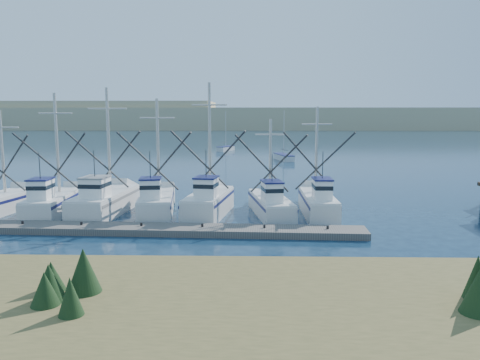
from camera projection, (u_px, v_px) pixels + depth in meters
ground at (269, 259)px, 24.99m from camera, size 500.00×500.00×0.00m
shore_bank at (34, 328)px, 15.17m from camera, size 40.00×10.00×1.60m
floating_dock at (111, 229)px, 30.55m from camera, size 33.06×3.63×0.44m
dune_ridge at (253, 118)px, 232.08m from camera, size 360.00×60.00×10.00m
trawler_fleet at (128, 203)px, 35.41m from camera, size 31.52×8.60×10.01m
sailboat_near at (284, 157)px, 76.87m from camera, size 3.13×6.68×8.10m
sailboat_far at (226, 148)px, 95.40m from camera, size 3.56×5.25×8.10m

